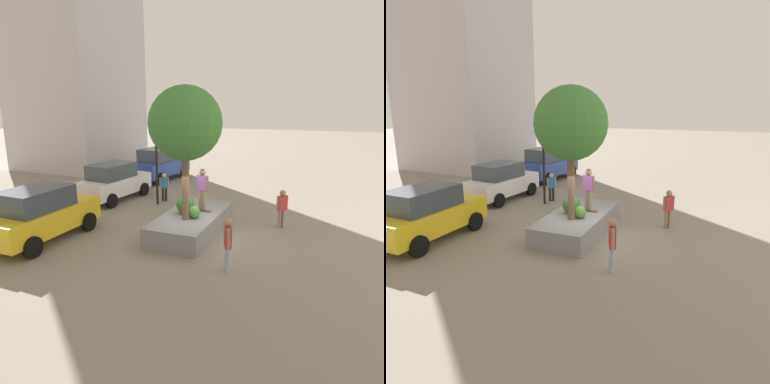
% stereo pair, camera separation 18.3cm
% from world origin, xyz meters
% --- Properties ---
extents(ground_plane, '(120.00, 120.00, 0.00)m').
position_xyz_m(ground_plane, '(0.00, 0.00, 0.00)').
color(ground_plane, gray).
extents(planter_ledge, '(4.69, 2.12, 0.79)m').
position_xyz_m(planter_ledge, '(0.44, 0.31, 0.40)').
color(planter_ledge, gray).
rests_on(planter_ledge, ground).
extents(plaza_tree, '(2.69, 2.69, 4.97)m').
position_xyz_m(plaza_tree, '(-0.31, 0.27, 4.39)').
color(plaza_tree, brown).
rests_on(plaza_tree, planter_ledge).
extents(boxwood_shrub, '(0.47, 0.47, 0.47)m').
position_xyz_m(boxwood_shrub, '(-0.03, 0.04, 1.03)').
color(boxwood_shrub, '#4C8C3D').
rests_on(boxwood_shrub, planter_ledge).
extents(hedge_clump, '(0.73, 0.73, 0.73)m').
position_xyz_m(hedge_clump, '(0.37, 0.57, 1.16)').
color(hedge_clump, '#2D6628').
rests_on(hedge_clump, planter_ledge).
extents(skateboard, '(0.35, 0.82, 0.07)m').
position_xyz_m(skateboard, '(0.97, 0.06, 0.85)').
color(skateboard, brown).
rests_on(skateboard, planter_ledge).
extents(skateboarder, '(0.30, 0.56, 1.69)m').
position_xyz_m(skateboarder, '(0.97, 0.06, 1.84)').
color(skateboarder, '#847056').
rests_on(skateboarder, skateboard).
extents(taxi_cab, '(4.53, 2.23, 2.08)m').
position_xyz_m(taxi_cab, '(-2.43, 5.33, 1.05)').
color(taxi_cab, gold).
rests_on(taxi_cab, ground).
extents(police_car, '(4.48, 2.40, 2.00)m').
position_xyz_m(police_car, '(3.54, 6.09, 1.02)').
color(police_car, white).
rests_on(police_car, ground).
extents(sedan_parked, '(4.89, 2.65, 2.18)m').
position_xyz_m(sedan_parked, '(9.10, 6.11, 1.11)').
color(sedan_parked, '#2D479E').
rests_on(sedan_parked, ground).
extents(traffic_light_corner, '(0.37, 0.37, 4.35)m').
position_xyz_m(traffic_light_corner, '(3.58, 3.48, 2.97)').
color(traffic_light_corner, black).
rests_on(traffic_light_corner, ground).
extents(bystander_watching, '(0.40, 0.42, 1.52)m').
position_xyz_m(bystander_watching, '(4.25, 3.42, 0.88)').
color(bystander_watching, black).
rests_on(bystander_watching, ground).
extents(pedestrian_crossing, '(0.45, 0.44, 1.64)m').
position_xyz_m(pedestrian_crossing, '(2.32, -2.99, 0.95)').
color(pedestrian_crossing, '#847056').
rests_on(pedestrian_crossing, ground).
extents(passerby_with_bag, '(0.56, 0.36, 1.76)m').
position_xyz_m(passerby_with_bag, '(-2.36, -1.98, 1.02)').
color(passerby_with_bag, '#8C9EB7').
rests_on(passerby_with_bag, ground).
extents(brick_midrise, '(8.74, 7.61, 21.75)m').
position_xyz_m(brick_midrise, '(12.00, 14.85, 10.87)').
color(brick_midrise, '#B2B2BC').
rests_on(brick_midrise, ground).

